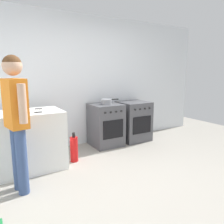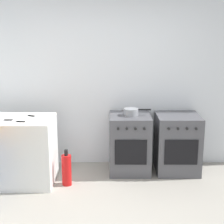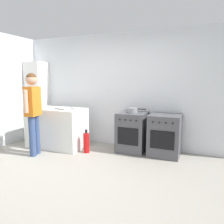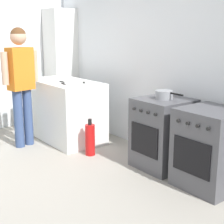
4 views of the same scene
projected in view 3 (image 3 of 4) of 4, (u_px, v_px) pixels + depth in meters
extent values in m
plane|color=gray|center=(81.00, 177.00, 3.49)|extent=(8.00, 8.00, 0.00)
cube|color=silver|center=(123.00, 90.00, 5.07)|extent=(6.00, 0.10, 2.60)
cube|color=white|center=(57.00, 128.00, 5.03)|extent=(1.30, 0.70, 0.90)
cube|color=#4C4C51|center=(132.00, 132.00, 4.73)|extent=(0.59, 0.60, 0.85)
cube|color=black|center=(128.00, 136.00, 4.45)|extent=(0.44, 0.01, 0.36)
cylinder|color=black|center=(125.00, 113.00, 4.61)|extent=(0.19, 0.19, 0.01)
cylinder|color=black|center=(137.00, 114.00, 4.50)|extent=(0.19, 0.19, 0.01)
cylinder|color=black|center=(128.00, 112.00, 4.83)|extent=(0.19, 0.19, 0.01)
cylinder|color=black|center=(140.00, 112.00, 4.72)|extent=(0.19, 0.19, 0.01)
cylinder|color=black|center=(120.00, 120.00, 4.46)|extent=(0.04, 0.02, 0.04)
cylinder|color=black|center=(125.00, 120.00, 4.42)|extent=(0.04, 0.02, 0.04)
cylinder|color=black|center=(130.00, 120.00, 4.37)|extent=(0.04, 0.02, 0.04)
cylinder|color=black|center=(136.00, 121.00, 4.33)|extent=(0.04, 0.02, 0.04)
cube|color=#4C4C51|center=(165.00, 135.00, 4.46)|extent=(0.62, 0.60, 0.85)
cube|color=black|center=(162.00, 140.00, 4.18)|extent=(0.46, 0.01, 0.36)
cylinder|color=black|center=(157.00, 115.00, 4.34)|extent=(0.20, 0.20, 0.01)
cylinder|color=black|center=(172.00, 116.00, 4.23)|extent=(0.20, 0.20, 0.01)
cylinder|color=black|center=(160.00, 114.00, 4.56)|extent=(0.20, 0.20, 0.01)
cylinder|color=black|center=(173.00, 114.00, 4.45)|extent=(0.20, 0.20, 0.01)
cylinder|color=black|center=(153.00, 122.00, 4.20)|extent=(0.04, 0.02, 0.04)
cylinder|color=black|center=(159.00, 123.00, 4.15)|extent=(0.04, 0.02, 0.04)
cylinder|color=black|center=(166.00, 123.00, 4.10)|extent=(0.04, 0.02, 0.04)
cylinder|color=black|center=(173.00, 124.00, 4.05)|extent=(0.04, 0.02, 0.04)
cylinder|color=gray|center=(133.00, 110.00, 4.64)|extent=(0.21, 0.21, 0.10)
cylinder|color=black|center=(142.00, 109.00, 4.56)|extent=(0.18, 0.02, 0.02)
cube|color=silver|center=(51.00, 109.00, 4.92)|extent=(0.24, 0.04, 0.01)
cube|color=black|center=(57.00, 109.00, 4.85)|extent=(0.11, 0.03, 0.01)
cube|color=silver|center=(56.00, 109.00, 4.79)|extent=(0.22, 0.06, 0.01)
cube|color=black|center=(62.00, 110.00, 4.71)|extent=(0.11, 0.04, 0.01)
cube|color=silver|center=(76.00, 109.00, 4.84)|extent=(0.19, 0.12, 0.01)
cube|color=black|center=(72.00, 108.00, 4.95)|extent=(0.11, 0.07, 0.01)
cylinder|color=#384C7A|center=(32.00, 136.00, 4.41)|extent=(0.13, 0.13, 0.83)
cylinder|color=#384C7A|center=(37.00, 134.00, 4.56)|extent=(0.13, 0.13, 0.83)
cube|color=orange|center=(33.00, 101.00, 4.38)|extent=(0.26, 0.37, 0.58)
cylinder|color=tan|center=(26.00, 101.00, 4.14)|extent=(0.09, 0.09, 0.44)
cylinder|color=tan|center=(39.00, 99.00, 4.61)|extent=(0.09, 0.09, 0.44)
sphere|color=tan|center=(31.00, 79.00, 4.32)|extent=(0.22, 0.22, 0.22)
sphere|color=brown|center=(31.00, 78.00, 4.31)|extent=(0.21, 0.21, 0.21)
cylinder|color=red|center=(86.00, 143.00, 4.66)|extent=(0.13, 0.13, 0.42)
cylinder|color=black|center=(86.00, 131.00, 4.62)|extent=(0.05, 0.05, 0.08)
cube|color=white|center=(38.00, 101.00, 5.76)|extent=(0.48, 0.44, 2.00)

